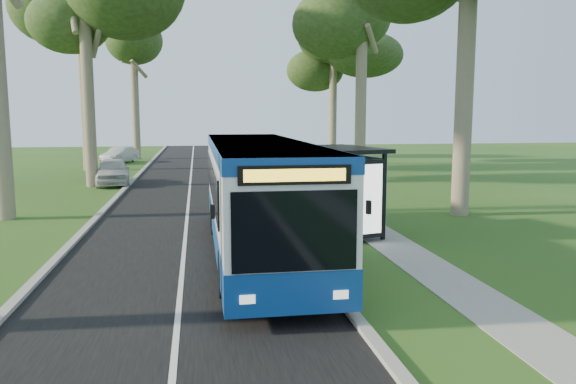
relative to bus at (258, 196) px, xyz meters
name	(u,v)px	position (x,y,z in m)	size (l,w,h in m)	color
ground	(308,259)	(1.31, -0.85, -1.71)	(120.00, 120.00, 0.00)	#264E18
road	(188,206)	(-2.19, 9.15, -1.70)	(7.00, 100.00, 0.02)	black
kerb_east	(266,203)	(1.31, 9.15, -1.65)	(0.25, 100.00, 0.12)	#9E9B93
kerb_west	(107,207)	(-5.69, 9.15, -1.65)	(0.25, 100.00, 0.12)	#9E9B93
centre_line	(188,206)	(-2.19, 9.15, -1.69)	(0.12, 100.00, 0.01)	white
footpath	(329,202)	(4.31, 9.15, -1.70)	(1.50, 100.00, 0.02)	gray
bus	(258,196)	(0.00, 0.00, 0.00)	(2.63, 12.46, 3.30)	white
bus_stop_sign	(346,220)	(1.61, -3.74, -0.05)	(0.15, 0.37, 2.68)	gray
bus_shelter	(351,174)	(3.30, 1.91, 0.40)	(2.70, 3.83, 2.98)	black
litter_bin	(342,226)	(2.79, 1.07, -1.16)	(0.62, 0.62, 1.08)	black
car_white	(113,171)	(-6.63, 17.80, -0.92)	(1.86, 4.64, 1.58)	silver
car_silver	(120,155)	(-8.22, 33.07, -1.03)	(1.43, 4.10, 1.35)	#AEB1B6
tree_west_e	(133,42)	(-7.19, 37.15, 8.84)	(5.20, 5.20, 14.23)	#7A6B56
tree_east_d	(334,45)	(9.31, 29.15, 7.93)	(5.20, 5.20, 13.00)	#7A6B56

